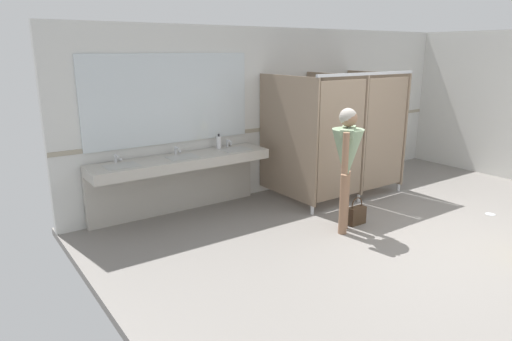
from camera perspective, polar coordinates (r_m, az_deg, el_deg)
ground_plane at (r=6.11m, az=22.14°, el=-8.74°), size 7.68×6.48×0.10m
wall_back at (r=7.70m, az=4.15°, el=7.69°), size 7.68×0.12×2.64m
wall_back_tile_band at (r=7.69m, az=4.41°, el=5.64°), size 7.68×0.01×0.06m
vanity_counter at (r=6.45m, az=-9.61°, el=-0.11°), size 2.57×0.57×0.98m
mirror_panel at (r=6.45m, az=-10.79°, el=8.87°), size 2.47×0.02×1.23m
bathroom_stalls at (r=7.27m, az=10.86°, el=4.77°), size 2.00×1.34×1.98m
person_standing at (r=5.77m, az=11.40°, el=1.87°), size 0.56×0.56×1.61m
handbag at (r=6.29m, az=12.57°, el=-5.48°), size 0.26×0.13×0.38m
soap_dispenser at (r=6.76m, az=-4.73°, el=3.59°), size 0.07×0.07×0.22m
floor_drain_cover at (r=7.36m, az=27.49°, el=-4.91°), size 0.14×0.14×0.01m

